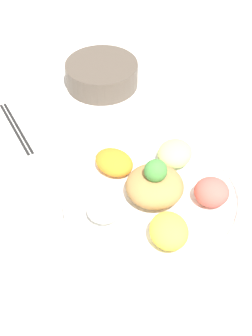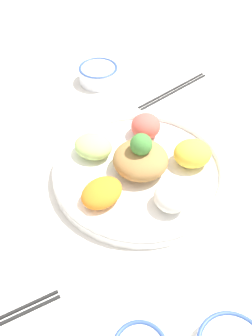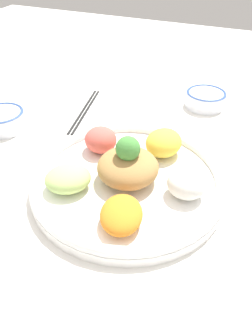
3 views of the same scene
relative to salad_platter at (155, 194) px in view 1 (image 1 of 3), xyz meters
name	(u,v)px [view 1 (image 1 of 3)]	position (x,y,z in m)	size (l,w,h in m)	color
ground_plane	(163,198)	(0.00, -0.02, -0.03)	(2.40, 2.40, 0.00)	white
salad_platter	(155,194)	(0.00, 0.00, 0.00)	(0.38, 0.38, 0.12)	white
side_serving_bowl	(102,73)	(0.43, -0.10, 0.01)	(0.19, 0.19, 0.07)	#51473D
chopsticks_pair_far	(16,127)	(0.37, 0.17, -0.02)	(0.21, 0.02, 0.01)	black
serving_spoon_main	(225,96)	(0.22, -0.36, -0.02)	(0.13, 0.05, 0.01)	beige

